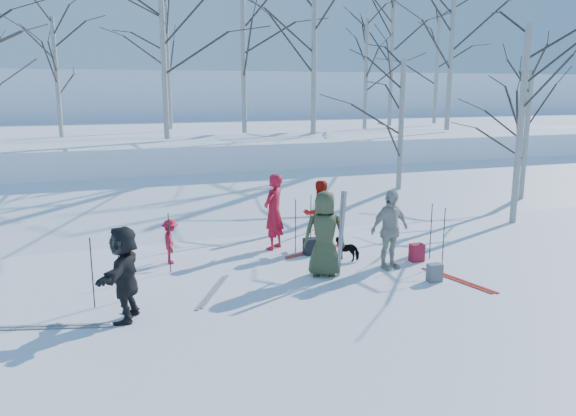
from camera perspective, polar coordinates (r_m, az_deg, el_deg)
name	(u,v)px	position (r m, az deg, el deg)	size (l,w,h in m)	color
ground	(312,283)	(11.85, 2.45, -7.60)	(120.00, 120.00, 0.00)	white
snow_ramp	(231,209)	(18.24, -5.78, -0.13)	(70.00, 9.50, 1.40)	white
snow_plateau	(181,151)	(27.82, -10.79, 5.69)	(70.00, 18.00, 2.20)	white
far_hill	(141,113)	(48.56, -14.75, 9.33)	(90.00, 30.00, 6.00)	white
skier_olive_center	(325,234)	(12.06, 3.75, -2.63)	(0.91, 0.59, 1.86)	#3B4328
skier_red_north	(274,212)	(14.04, -1.47, -0.39)	(0.70, 0.46, 1.91)	red
skier_redor_behind	(319,214)	(14.28, 3.20, -0.59)	(0.84, 0.65, 1.72)	#B9170E
skier_red_seated	(171,241)	(13.25, -11.84, -3.34)	(0.68, 0.39, 1.04)	red
skier_cream_east	(390,230)	(12.73, 10.29, -2.17)	(1.05, 0.44, 1.79)	beige
skier_grey_west	(124,273)	(10.18, -16.28, -6.39)	(1.57, 0.50, 1.69)	black
dog	(347,249)	(13.37, 6.02, -4.16)	(0.28, 0.62, 0.53)	black
upright_ski_left	(340,234)	(11.95, 5.34, -2.69)	(0.07, 0.02, 1.90)	silver
upright_ski_right	(342,234)	(11.96, 5.49, -2.69)	(0.07, 0.02, 1.90)	silver
ski_pair_a	(54,327)	(10.54, -22.64, -11.07)	(1.88, 0.70, 0.02)	silver
ski_pair_b	(316,251)	(14.07, 2.82, -4.36)	(1.86, 0.82, 0.02)	#B42619
ski_pair_c	(213,291)	(11.43, -7.61, -8.39)	(1.08, 1.77, 0.02)	silver
ski_pair_d	(458,280)	(12.50, 16.89, -7.01)	(0.61, 1.90, 0.02)	#B42619
ski_pole_a	(444,237)	(13.30, 15.54, -2.82)	(0.02, 0.02, 1.34)	black
ski_pole_b	(169,243)	(12.57, -11.96, -3.49)	(0.02, 0.02, 1.34)	black
ski_pole_c	(431,231)	(13.70, 14.31, -2.32)	(0.02, 0.02, 1.34)	black
ski_pole_d	(119,268)	(11.09, -16.79, -5.86)	(0.02, 0.02, 1.34)	black
ski_pole_e	(311,221)	(14.34, 2.33, -1.30)	(0.02, 0.02, 1.34)	black
ski_pole_f	(295,226)	(13.77, 0.77, -1.86)	(0.02, 0.02, 1.34)	black
ski_pole_g	(92,273)	(10.94, -19.27, -6.27)	(0.02, 0.02, 1.34)	black
backpack_red	(417,253)	(13.54, 12.95, -4.43)	(0.32, 0.22, 0.42)	maroon
backpack_grey	(435,273)	(12.26, 14.67, -6.37)	(0.30, 0.20, 0.38)	#5B5D63
backpack_dark	(311,246)	(13.75, 2.32, -3.92)	(0.34, 0.24, 0.40)	black
birch_plateau_a	(366,75)	(25.73, 7.93, 13.26)	(3.92, 3.92, 4.75)	silver
birch_plateau_b	(163,46)	(20.84, -12.58, 15.79)	(5.14, 5.14, 6.48)	silver
birch_plateau_c	(392,59)	(28.17, 10.49, 14.69)	(5.04, 5.04, 6.34)	silver
birch_plateau_e	(314,48)	(22.39, 2.66, 15.97)	(5.24, 5.24, 6.63)	silver
birch_plateau_g	(168,64)	(26.00, -12.11, 14.10)	(4.55, 4.55, 5.65)	silver
birch_plateau_h	(437,68)	(30.44, 14.89, 13.58)	(4.51, 4.51, 5.59)	silver
birch_plateau_i	(57,78)	(22.78, -22.43, 12.11)	(3.61, 3.61, 4.31)	silver
birch_plateau_j	(243,54)	(23.16, -4.56, 15.34)	(4.97, 4.97, 6.25)	silver
birch_plateau_k	(452,43)	(25.82, 16.29, 15.83)	(5.77, 5.77, 7.38)	silver
birch_edge_b	(521,126)	(17.94, 22.55, 7.66)	(4.65, 4.65, 5.78)	silver
birch_edge_c	(526,139)	(20.81, 23.01, 6.45)	(3.81, 3.81, 4.59)	silver
birch_edge_e	(401,135)	(19.33, 11.38, 7.32)	(4.05, 4.05, 4.93)	silver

